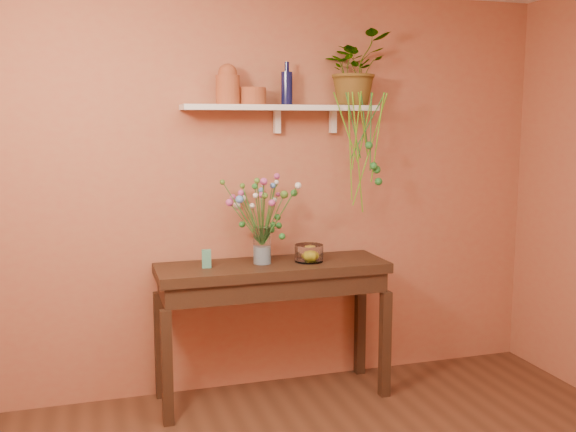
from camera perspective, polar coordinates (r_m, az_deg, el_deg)
room at (r=2.58m, az=10.14°, el=-2.54°), size 4.04×4.04×2.70m
sideboard at (r=4.27m, az=-1.38°, el=-5.92°), size 1.50×0.48×0.91m
wall_shelf at (r=4.30m, az=-0.50°, el=9.44°), size 1.30×0.24×0.19m
terracotta_jug at (r=4.20m, az=-5.32°, el=11.40°), size 0.19×0.19×0.25m
terracotta_pot at (r=4.25m, az=-3.18°, el=10.48°), size 0.22×0.22×0.11m
blue_bottle at (r=4.33m, az=-0.10°, el=11.23°), size 0.10×0.10×0.28m
spider_plant at (r=4.49m, az=5.87°, el=12.76°), size 0.55×0.52×0.49m
plant_fronds at (r=4.36m, az=7.12°, el=5.55°), size 0.39×0.27×0.81m
glass_vase at (r=4.22m, az=-2.29°, el=-2.84°), size 0.12×0.12×0.24m
bouquet at (r=4.18m, az=-2.40°, el=1.17°), size 0.48×0.44×0.46m
glass_bowl at (r=4.28m, az=1.86°, el=-3.35°), size 0.19×0.19×0.11m
lemon at (r=4.29m, az=1.95°, el=-3.46°), size 0.07×0.07×0.07m
carton at (r=4.14m, az=-7.18°, el=-3.75°), size 0.06×0.05×0.11m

